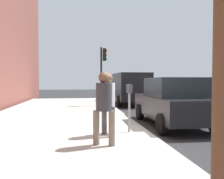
{
  "coord_description": "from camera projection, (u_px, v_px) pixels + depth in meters",
  "views": [
    {
      "loc": [
        -6.49,
        2.05,
        1.64
      ],
      "look_at": [
        0.66,
        1.04,
        1.38
      ],
      "focal_mm": 36.88,
      "sensor_mm": 36.0,
      "label": 1
    }
  ],
  "objects": [
    {
      "name": "ground_plane",
      "position": [
        150.0,
        137.0,
        6.76
      ],
      "size": [
        80.0,
        80.0,
        0.0
      ],
      "primitive_type": "plane",
      "color": "#2B2B2D",
      "rests_on": "ground"
    },
    {
      "name": "pedestrian_at_meter",
      "position": [
        108.0,
        99.0,
        6.3
      ],
      "size": [
        0.47,
        0.37,
        1.7
      ],
      "rotation": [
        0.0,
        0.0,
        -1.05
      ],
      "color": "#47474C",
      "rests_on": "sidewalk_slab"
    },
    {
      "name": "parking_meter",
      "position": [
        129.0,
        98.0,
        6.72
      ],
      "size": [
        0.36,
        0.12,
        1.41
      ],
      "color": "gray",
      "rests_on": "sidewalk_slab"
    },
    {
      "name": "sidewalk_slab",
      "position": [
        45.0,
        138.0,
        6.34
      ],
      "size": [
        28.0,
        6.0,
        0.15
      ],
      "primitive_type": "cube",
      "color": "#B7B2A8",
      "rests_on": "ground_plane"
    },
    {
      "name": "parked_sedan_near",
      "position": [
        173.0,
        102.0,
        8.48
      ],
      "size": [
        4.44,
        2.05,
        1.77
      ],
      "color": "black",
      "rests_on": "ground_plane"
    },
    {
      "name": "pedestrian_bystander",
      "position": [
        104.0,
        103.0,
        5.31
      ],
      "size": [
        0.37,
        0.5,
        1.71
      ],
      "rotation": [
        0.0,
        0.0,
        -0.34
      ],
      "color": "#726656",
      "rests_on": "sidewalk_slab"
    },
    {
      "name": "traffic_signal",
      "position": [
        103.0,
        66.0,
        14.25
      ],
      "size": [
        0.24,
        0.44,
        3.6
      ],
      "color": "black",
      "rests_on": "sidewalk_slab"
    },
    {
      "name": "parked_van_far",
      "position": [
        128.0,
        87.0,
        16.3
      ],
      "size": [
        5.23,
        2.18,
        2.18
      ],
      "color": "black",
      "rests_on": "ground_plane"
    }
  ]
}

